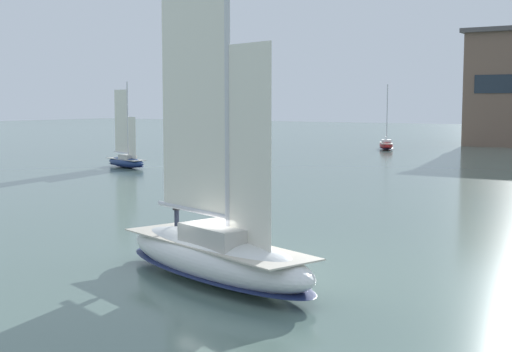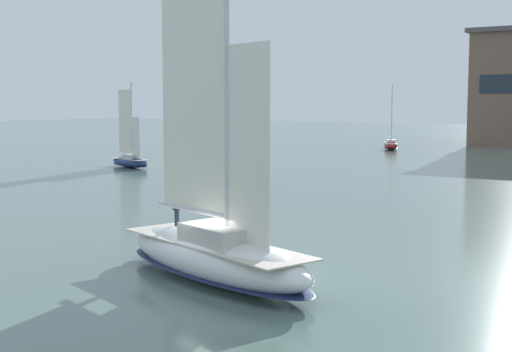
{
  "view_description": "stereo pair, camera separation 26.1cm",
  "coord_description": "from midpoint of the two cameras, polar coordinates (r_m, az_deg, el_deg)",
  "views": [
    {
      "loc": [
        15.87,
        -22.12,
        6.92
      ],
      "look_at": [
        0.0,
        3.0,
        3.82
      ],
      "focal_mm": 50.0,
      "sensor_mm": 36.0,
      "label": 1
    },
    {
      "loc": [
        16.09,
        -21.98,
        6.92
      ],
      "look_at": [
        0.0,
        3.0,
        3.82
      ],
      "focal_mm": 50.0,
      "sensor_mm": 36.0,
      "label": 2
    }
  ],
  "objects": [
    {
      "name": "ground_plane",
      "position": [
        28.1,
        -3.57,
        -8.31
      ],
      "size": [
        400.0,
        400.0,
        0.0
      ],
      "primitive_type": "plane",
      "color": "slate"
    },
    {
      "name": "sailboat_moored_near_marina",
      "position": [
        76.54,
        -10.46,
        1.24
      ],
      "size": [
        6.79,
        3.7,
        9.01
      ],
      "color": "navy",
      "rests_on": "ground"
    },
    {
      "name": "sailboat_main",
      "position": [
        27.82,
        -3.57,
        -5.97
      ],
      "size": [
        11.43,
        6.46,
        15.14
      ],
      "color": "white",
      "rests_on": "ground"
    },
    {
      "name": "tree_shore_left",
      "position": [
        118.53,
        17.54,
        6.34
      ],
      "size": [
        5.75,
        5.75,
        11.84
      ],
      "color": "brown",
      "rests_on": "ground"
    },
    {
      "name": "sailboat_moored_mid_channel",
      "position": [
        106.08,
        10.31,
        2.47
      ],
      "size": [
        4.67,
        7.02,
        9.45
      ],
      "color": "maroon",
      "rests_on": "ground"
    }
  ]
}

